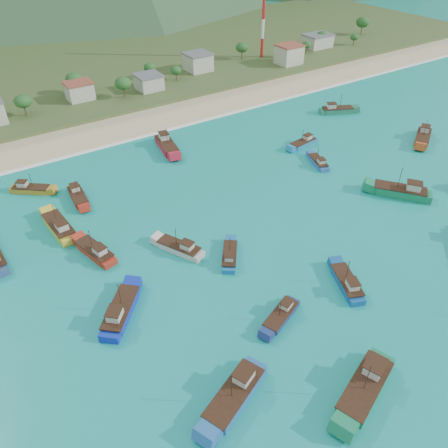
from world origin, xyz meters
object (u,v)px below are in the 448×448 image
boat_20 (95,252)px  boat_2 (347,284)px  boat_1 (121,312)px  boat_30 (78,197)px  boat_21 (337,111)px  boat_15 (401,192)px  boat_12 (365,388)px  boat_26 (423,138)px  boat_7 (31,190)px  boat_10 (167,146)px  boat_27 (303,144)px  boat_17 (60,227)px  boat_3 (235,395)px  boat_29 (281,316)px  boat_24 (180,249)px  boat_9 (230,257)px  boat_11 (318,163)px

boat_20 → boat_2: bearing=-57.6°
boat_1 → boat_30: bearing=123.7°
boat_21 → boat_15: bearing=-2.8°
boat_12 → boat_1: bearing=16.4°
boat_2 → boat_26: (60.53, 29.29, 0.23)m
boat_7 → boat_30: boat_30 is taller
boat_10 → boat_12: boat_12 is taller
boat_1 → boat_27: bearing=66.1°
boat_26 → boat_15: bearing=87.2°
boat_10 → boat_26: boat_10 is taller
boat_21 → boat_27: bearing=-39.9°
boat_17 → boat_27: (67.93, 1.41, -0.25)m
boat_10 → boat_20: 45.07m
boat_17 → boat_3: bearing=-84.8°
boat_26 → boat_29: boat_26 is taller
boat_20 → boat_24: size_ratio=1.05×
boat_7 → boat_24: size_ratio=0.89×
boat_10 → boat_9: bearing=87.4°
boat_7 → boat_27: size_ratio=0.94×
boat_15 → boat_29: bearing=158.7°
boat_29 → boat_15: bearing=-95.4°
boat_26 → boat_30: (-91.15, 24.25, -0.24)m
boat_2 → boat_27: 54.67m
boat_17 → boat_12: bearing=-72.4°
boat_2 → boat_17: size_ratio=0.85×
boat_9 → boat_15: boat_15 is taller
boat_2 → boat_30: 61.67m
boat_1 → boat_20: bearing=125.5°
boat_10 → boat_30: bearing=31.7°
boat_27 → boat_3: bearing=123.7°
boat_20 → boat_29: bearing=-72.2°
boat_3 → boat_15: bearing=-94.0°
boat_21 → boat_24: (-74.62, -32.16, -0.12)m
boat_2 → boat_9: 21.97m
boat_11 → boat_30: boat_30 is taller
boat_15 → boat_24: 53.18m
boat_3 → boat_7: bearing=-14.9°
boat_11 → boat_30: 59.78m
boat_15 → boat_12: bearing=176.3°
boat_17 → boat_24: bearing=-52.3°
boat_21 → boat_9: bearing=-34.9°
boat_3 → boat_10: 76.27m
boat_27 → boat_20: bearing=93.3°
boat_11 → boat_15: 22.07m
boat_7 → boat_20: 30.40m
boat_12 → boat_30: 71.71m
boat_3 → boat_15: (60.90, 21.01, 0.11)m
boat_1 → boat_12: (22.87, -31.76, 0.16)m
boat_1 → boat_24: size_ratio=1.06×
boat_1 → boat_21: boat_1 is taller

